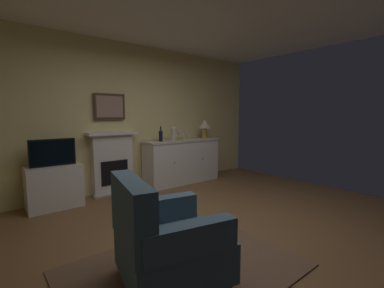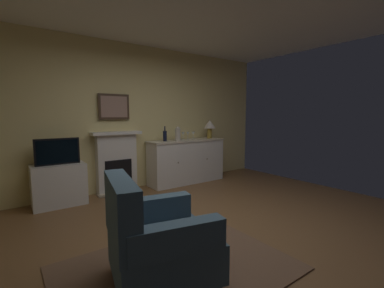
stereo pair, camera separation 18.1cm
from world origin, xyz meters
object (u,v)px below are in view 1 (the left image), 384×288
Objects in this scene: tv_set at (53,153)px; armchair at (165,241)px; sideboard_cabinet at (182,161)px; wine_glass_center at (183,134)px; vase_decorative at (174,134)px; tv_cabinet at (54,187)px; wine_glass_right at (189,134)px; wine_glass_left at (179,134)px; table_lamp at (205,125)px; wine_bottle at (161,136)px; framed_picture at (110,107)px; fireplace_unit at (113,163)px.

armchair is at bearing -83.20° from tv_set.
tv_set is at bearing -179.80° from sideboard_cabinet.
wine_glass_center is 0.59× the size of vase_decorative.
tv_cabinet is at bearing 96.74° from armchair.
tv_cabinet is (-2.38, 0.02, -0.12)m from sideboard_cabinet.
tv_set is (-2.52, 0.03, -0.16)m from wine_glass_right.
tv_cabinet is at bearing 179.80° from wine_glass_left.
table_lamp is 1.38× the size of wine_bottle.
tv_cabinet is (-2.14, 0.06, -0.70)m from vase_decorative.
framed_picture is 1.22m from tv_set.
framed_picture reaches higher than wine_glass_right.
sideboard_cabinet is (1.41, -0.22, -1.09)m from framed_picture.
wine_bottle reaches higher than sideboard_cabinet.
tv_set is at bearing -179.94° from wine_glass_center.
sideboard_cabinet is at bearing -8.99° from framed_picture.
framed_picture reaches higher than sideboard_cabinet.
wine_glass_left is at bearing 174.96° from sideboard_cabinet.
tv_cabinet is at bearing 90.00° from tv_set.
fireplace_unit is 1.04m from tv_set.
vase_decorative is at bearing -20.21° from wine_bottle.
table_lamp is (2.02, -0.18, 0.62)m from fireplace_unit.
table_lamp is 0.42× the size of armchair.
wine_glass_left is at bearing 0.38° from tv_set.
wine_glass_left is 0.22× the size of tv_cabinet.
sideboard_cabinet is 2.19× the size of tv_cabinet.
sideboard_cabinet reaches higher than tv_cabinet.
tv_set is (-2.30, -0.02, -0.16)m from wine_glass_left.
armchair is (-2.11, -2.55, -0.62)m from wine_glass_center.
wine_glass_left is at bearing -9.23° from framed_picture.
sideboard_cabinet is 0.57m from wine_glass_left.
table_lamp is 2.42× the size of wine_glass_center.
framed_picture is 3.33× the size of wine_glass_center.
tv_cabinet is (-2.41, 0.02, -0.68)m from wine_glass_center.
wine_glass_left is 1.00× the size of wine_glass_right.
fireplace_unit is 1.42m from sideboard_cabinet.
armchair is at bearing -131.38° from wine_glass_right.
tv_cabinet is (-2.99, 0.02, -0.84)m from table_lamp.
tv_cabinet is at bearing 179.64° from sideboard_cabinet.
wine_bottle reaches higher than tv_set.
sideboard_cabinet is 5.84× the size of vase_decorative.
wine_glass_left reaches higher than tv_set.
vase_decorative is (1.16, -0.27, -0.51)m from framed_picture.
sideboard_cabinet is 3.30m from armchair.
fireplace_unit is 1.47× the size of tv_cabinet.
framed_picture is at bearing 166.83° from vase_decorative.
armchair is at bearing -103.57° from framed_picture.
sideboard_cabinet is 9.95× the size of wine_glass_right.
armchair is (-2.69, -2.56, -0.78)m from table_lamp.
framed_picture is 1.57m from tv_cabinet.
tv_cabinet is 0.52m from tv_set.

